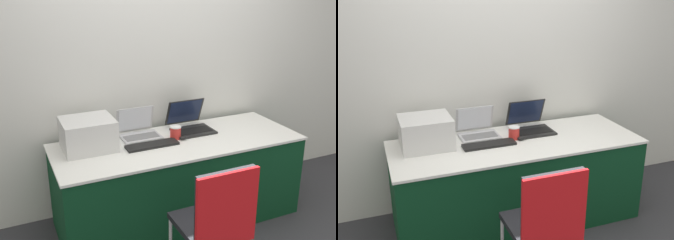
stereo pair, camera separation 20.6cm
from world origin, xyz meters
TOP-DOWN VIEW (x-y plane):
  - wall_back at (0.00, 0.84)m, footprint 8.00×0.05m
  - table at (0.00, 0.37)m, footprint 2.04×0.76m
  - printer at (-0.71, 0.51)m, footprint 0.39×0.35m
  - laptop_left at (-0.26, 0.60)m, footprint 0.33×0.29m
  - laptop_right at (0.21, 0.56)m, footprint 0.34×0.35m
  - external_keyboard at (-0.24, 0.35)m, footprint 0.43×0.12m
  - coffee_cup at (-0.00, 0.43)m, footprint 0.09×0.09m
  - mouse at (0.04, 0.37)m, footprint 0.07×0.05m
  - chair at (-0.14, -0.50)m, footprint 0.42×0.44m

SIDE VIEW (x-z plane):
  - table at x=0.00m, z-range 0.00..0.72m
  - chair at x=-0.14m, z-range 0.10..1.01m
  - external_keyboard at x=-0.24m, z-range 0.72..0.74m
  - mouse at x=0.04m, z-range 0.72..0.76m
  - laptop_left at x=-0.26m, z-range 0.66..0.89m
  - coffee_cup at x=0.00m, z-range 0.72..0.83m
  - laptop_right at x=0.21m, z-range 0.65..0.90m
  - printer at x=-0.71m, z-range 0.73..0.97m
  - wall_back at x=0.00m, z-range 0.00..2.60m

